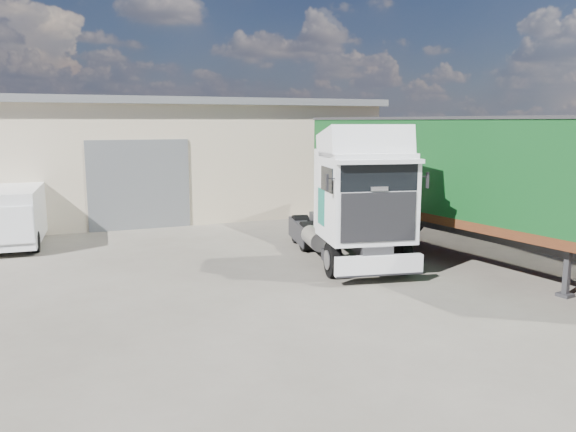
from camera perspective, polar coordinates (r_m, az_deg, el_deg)
name	(u,v)px	position (r m, az deg, el deg)	size (l,w,h in m)	color
ground	(272,292)	(14.50, -1.62, -7.72)	(120.00, 120.00, 0.00)	#2C2A24
warehouse	(35,157)	(29.07, -24.31, 5.49)	(30.60, 12.60, 5.42)	#B6A88C
brick_boundary_wall	(477,194)	(25.19, 18.64, 2.10)	(0.35, 26.00, 2.50)	maroon
tractor_unit	(356,207)	(16.85, 6.94, 0.88)	(3.50, 6.62, 4.24)	black
box_trailer	(464,172)	(18.62, 17.43, 4.24)	(4.83, 13.68, 4.46)	#2D2D30
panel_van	(10,215)	(21.94, -26.37, 0.07)	(2.39, 5.16, 2.06)	black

